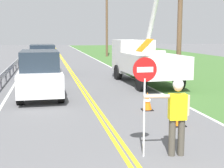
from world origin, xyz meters
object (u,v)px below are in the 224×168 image
Objects in this scene: oncoming_suv_nearest at (40,74)px; utility_pole_mid at (107,20)px; flagger_worker at (177,112)px; oncoming_suv_second at (43,60)px; utility_pole_near at (180,10)px; traffic_cone_mid at (147,101)px; traffic_cone_lead at (179,115)px; stop_sign_paddle at (145,85)px; utility_bucket_truck at (144,58)px.

utility_pole_mid is (7.74, 25.00, 3.43)m from oncoming_suv_nearest.
oncoming_suv_second is at bearing 101.19° from flagger_worker.
flagger_worker is at bearing -97.83° from utility_pole_mid.
utility_pole_near reaches higher than traffic_cone_mid.
utility_pole_near is at bearing 67.21° from traffic_cone_lead.
oncoming_suv_nearest is at bearing 107.46° from stop_sign_paddle.
utility_bucket_truck is 1.49× the size of oncoming_suv_nearest.
traffic_cone_lead is (-3.46, -30.56, -4.15)m from utility_pole_mid.
oncoming_suv_second is at bearing 89.60° from oncoming_suv_nearest.
utility_pole_mid is at bearing 90.52° from utility_pole_near.
flagger_worker is 2.61× the size of traffic_cone_lead.
oncoming_suv_nearest is at bearing -151.56° from utility_bucket_truck.
traffic_cone_lead is at bearing -112.79° from utility_pole_near.
stop_sign_paddle is 33.34m from utility_pole_mid.
flagger_worker is at bearing -103.11° from utility_bucket_truck.
stop_sign_paddle reaches higher than flagger_worker.
stop_sign_paddle is 3.33× the size of traffic_cone_lead.
utility_pole_near is (4.72, 11.05, 3.14)m from flagger_worker.
oncoming_suv_second is (-3.16, 15.98, 0.01)m from flagger_worker.
flagger_worker is 0.39× the size of oncoming_suv_second.
utility_bucket_truck is at bearing 28.44° from oncoming_suv_nearest.
traffic_cone_lead is 1.00× the size of traffic_cone_mid.
traffic_cone_mid is (-3.99, -6.53, -3.85)m from utility_pole_near.
stop_sign_paddle is 4.87m from traffic_cone_mid.
utility_pole_mid is 12.30× the size of traffic_cone_mid.
utility_pole_near reaches higher than oncoming_suv_second.
oncoming_suv_second is at bearing 108.78° from traffic_cone_mid.
utility_bucket_truck is 6.59m from oncoming_suv_nearest.
utility_pole_mid reaches higher than utility_pole_near.
traffic_cone_mid is at bearing -71.22° from oncoming_suv_second.
utility_bucket_truck is 22.16m from utility_pole_mid.
stop_sign_paddle is at bearing -81.42° from oncoming_suv_second.
traffic_cone_mid is at bearing 98.46° from traffic_cone_lead.
utility_pole_near reaches higher than utility_bucket_truck.
utility_pole_mid is at bearing 84.89° from utility_bucket_truck.
traffic_cone_mid is (1.50, 4.43, -1.37)m from stop_sign_paddle.
utility_pole_near is at bearing 58.59° from traffic_cone_mid.
utility_bucket_truck is at bearing 80.17° from traffic_cone_lead.
oncoming_suv_second is (-2.40, 15.89, -0.65)m from stop_sign_paddle.
oncoming_suv_nearest reaches higher than traffic_cone_mid.
flagger_worker is 16.29m from oncoming_suv_second.
utility_pole_mid is (5.29, 32.80, 2.78)m from stop_sign_paddle.
utility_pole_mid reaches higher than oncoming_suv_second.
flagger_worker reaches higher than traffic_cone_lead.
utility_bucket_truck is 6.85m from traffic_cone_mid.
traffic_cone_lead is (-1.51, -8.69, -1.10)m from utility_bucket_truck.
utility_pole_near is (7.88, -4.93, 3.13)m from oncoming_suv_second.
flagger_worker is 8.52m from oncoming_suv_nearest.
oncoming_suv_nearest is 6.61× the size of traffic_cone_mid.
oncoming_suv_nearest is 8.09m from oncoming_suv_second.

